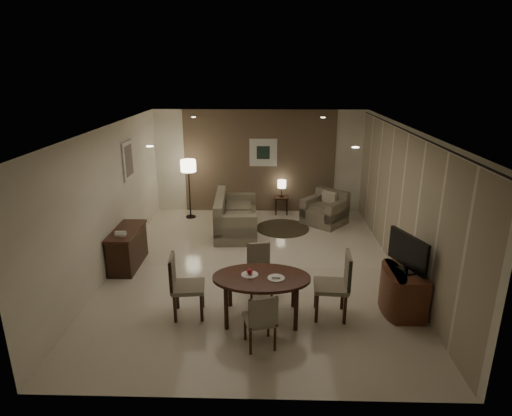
{
  "coord_description": "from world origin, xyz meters",
  "views": [
    {
      "loc": [
        0.21,
        -7.57,
        3.71
      ],
      "look_at": [
        0.0,
        0.2,
        1.15
      ],
      "focal_mm": 30.0,
      "sensor_mm": 36.0,
      "label": 1
    }
  ],
  "objects_px": {
    "tv_cabinet": "(405,291)",
    "sofa": "(236,214)",
    "console_desk": "(128,248)",
    "side_table": "(281,205)",
    "dining_table": "(261,297)",
    "chair_near": "(260,318)",
    "chair_left": "(188,286)",
    "chair_far": "(260,271)",
    "chair_right": "(331,285)",
    "floor_lamp": "(189,189)",
    "armchair": "(325,208)"
  },
  "relations": [
    {
      "from": "tv_cabinet",
      "to": "sofa",
      "type": "bearing_deg",
      "value": 130.67
    },
    {
      "from": "console_desk",
      "to": "sofa",
      "type": "distance_m",
      "value": 2.74
    },
    {
      "from": "tv_cabinet",
      "to": "side_table",
      "type": "relative_size",
      "value": 1.95
    },
    {
      "from": "console_desk",
      "to": "tv_cabinet",
      "type": "relative_size",
      "value": 1.33
    },
    {
      "from": "dining_table",
      "to": "chair_near",
      "type": "relative_size",
      "value": 1.75
    },
    {
      "from": "side_table",
      "to": "chair_left",
      "type": "bearing_deg",
      "value": -107.72
    },
    {
      "from": "chair_far",
      "to": "chair_left",
      "type": "relative_size",
      "value": 0.86
    },
    {
      "from": "chair_right",
      "to": "chair_left",
      "type": "bearing_deg",
      "value": -84.87
    },
    {
      "from": "sofa",
      "to": "side_table",
      "type": "xyz_separation_m",
      "value": [
        1.1,
        1.36,
        -0.21
      ]
    },
    {
      "from": "chair_far",
      "to": "chair_right",
      "type": "height_order",
      "value": "chair_right"
    },
    {
      "from": "chair_right",
      "to": "floor_lamp",
      "type": "xyz_separation_m",
      "value": [
        -2.98,
        4.56,
        0.23
      ]
    },
    {
      "from": "chair_near",
      "to": "floor_lamp",
      "type": "relative_size",
      "value": 0.56
    },
    {
      "from": "tv_cabinet",
      "to": "chair_near",
      "type": "xyz_separation_m",
      "value": [
        -2.27,
        -0.96,
        0.08
      ]
    },
    {
      "from": "armchair",
      "to": "console_desk",
      "type": "bearing_deg",
      "value": -108.85
    },
    {
      "from": "chair_far",
      "to": "dining_table",
      "type": "bearing_deg",
      "value": -97.24
    },
    {
      "from": "chair_near",
      "to": "chair_right",
      "type": "height_order",
      "value": "chair_right"
    },
    {
      "from": "armchair",
      "to": "floor_lamp",
      "type": "distance_m",
      "value": 3.45
    },
    {
      "from": "dining_table",
      "to": "chair_left",
      "type": "distance_m",
      "value": 1.14
    },
    {
      "from": "console_desk",
      "to": "chair_far",
      "type": "distance_m",
      "value": 2.79
    },
    {
      "from": "dining_table",
      "to": "sofa",
      "type": "height_order",
      "value": "sofa"
    },
    {
      "from": "console_desk",
      "to": "armchair",
      "type": "height_order",
      "value": "armchair"
    },
    {
      "from": "chair_near",
      "to": "tv_cabinet",
      "type": "bearing_deg",
      "value": -172.21
    },
    {
      "from": "console_desk",
      "to": "tv_cabinet",
      "type": "xyz_separation_m",
      "value": [
        4.89,
        -1.5,
        -0.03
      ]
    },
    {
      "from": "console_desk",
      "to": "dining_table",
      "type": "relative_size",
      "value": 0.8
    },
    {
      "from": "dining_table",
      "to": "floor_lamp",
      "type": "distance_m",
      "value": 5.03
    },
    {
      "from": "dining_table",
      "to": "side_table",
      "type": "bearing_deg",
      "value": 84.8
    },
    {
      "from": "chair_left",
      "to": "sofa",
      "type": "height_order",
      "value": "chair_left"
    },
    {
      "from": "sofa",
      "to": "side_table",
      "type": "bearing_deg",
      "value": -41.88
    },
    {
      "from": "floor_lamp",
      "to": "chair_right",
      "type": "bearing_deg",
      "value": -56.84
    },
    {
      "from": "sofa",
      "to": "floor_lamp",
      "type": "bearing_deg",
      "value": 49.0
    },
    {
      "from": "side_table",
      "to": "floor_lamp",
      "type": "distance_m",
      "value": 2.45
    },
    {
      "from": "chair_right",
      "to": "chair_far",
      "type": "bearing_deg",
      "value": -116.31
    },
    {
      "from": "armchair",
      "to": "sofa",
      "type": "bearing_deg",
      "value": -124.22
    },
    {
      "from": "sofa",
      "to": "chair_far",
      "type": "bearing_deg",
      "value": -170.91
    },
    {
      "from": "chair_right",
      "to": "side_table",
      "type": "bearing_deg",
      "value": -168.76
    },
    {
      "from": "chair_right",
      "to": "armchair",
      "type": "relative_size",
      "value": 1.16
    },
    {
      "from": "tv_cabinet",
      "to": "sofa",
      "type": "height_order",
      "value": "sofa"
    },
    {
      "from": "chair_far",
      "to": "chair_left",
      "type": "bearing_deg",
      "value": -157.89
    },
    {
      "from": "chair_far",
      "to": "side_table",
      "type": "bearing_deg",
      "value": 73.71
    },
    {
      "from": "armchair",
      "to": "tv_cabinet",
      "type": "bearing_deg",
      "value": -39.22
    },
    {
      "from": "chair_near",
      "to": "chair_right",
      "type": "relative_size",
      "value": 0.81
    },
    {
      "from": "chair_far",
      "to": "chair_right",
      "type": "xyz_separation_m",
      "value": [
        1.1,
        -0.65,
        0.1
      ]
    },
    {
      "from": "console_desk",
      "to": "dining_table",
      "type": "height_order",
      "value": "console_desk"
    },
    {
      "from": "chair_far",
      "to": "armchair",
      "type": "xyz_separation_m",
      "value": [
        1.53,
        3.53,
        -0.03
      ]
    },
    {
      "from": "tv_cabinet",
      "to": "chair_far",
      "type": "height_order",
      "value": "chair_far"
    },
    {
      "from": "dining_table",
      "to": "chair_far",
      "type": "bearing_deg",
      "value": 92.55
    },
    {
      "from": "console_desk",
      "to": "chair_far",
      "type": "xyz_separation_m",
      "value": [
        2.59,
        -1.03,
        0.06
      ]
    },
    {
      "from": "tv_cabinet",
      "to": "chair_right",
      "type": "xyz_separation_m",
      "value": [
        -1.2,
        -0.18,
        0.18
      ]
    },
    {
      "from": "floor_lamp",
      "to": "sofa",
      "type": "bearing_deg",
      "value": -38.16
    },
    {
      "from": "dining_table",
      "to": "chair_near",
      "type": "bearing_deg",
      "value": -90.94
    }
  ]
}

